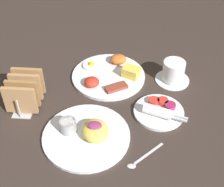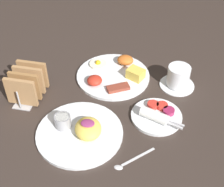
% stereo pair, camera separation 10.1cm
% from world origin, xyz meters
% --- Properties ---
extents(ground_plane, '(3.00, 3.00, 0.00)m').
position_xyz_m(ground_plane, '(0.00, 0.00, 0.00)').
color(ground_plane, '#332823').
extents(plate_breakfast, '(0.26, 0.26, 0.05)m').
position_xyz_m(plate_breakfast, '(0.04, 0.16, 0.01)').
color(plate_breakfast, white).
rests_on(plate_breakfast, ground_plane).
extents(plate_condiments, '(0.16, 0.16, 0.04)m').
position_xyz_m(plate_condiments, '(0.21, -0.01, 0.01)').
color(plate_condiments, white).
rests_on(plate_condiments, ground_plane).
extents(plate_foreground, '(0.26, 0.26, 0.06)m').
position_xyz_m(plate_foreground, '(0.00, -0.12, 0.01)').
color(plate_foreground, white).
rests_on(plate_foreground, ground_plane).
extents(toast_rack, '(0.10, 0.15, 0.10)m').
position_xyz_m(toast_rack, '(-0.21, 0.01, 0.05)').
color(toast_rack, '#B7B7BC').
rests_on(toast_rack, ground_plane).
extents(coffee_cup, '(0.12, 0.12, 0.08)m').
position_xyz_m(coffee_cup, '(0.27, 0.16, 0.04)').
color(coffee_cup, white).
rests_on(coffee_cup, ground_plane).
extents(teaspoon, '(0.10, 0.09, 0.01)m').
position_xyz_m(teaspoon, '(0.16, -0.19, 0.00)').
color(teaspoon, silver).
rests_on(teaspoon, ground_plane).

